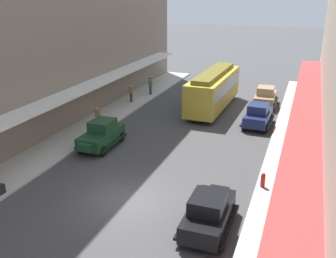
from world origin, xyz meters
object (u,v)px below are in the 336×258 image
object	(u,v)px
parked_car_3	(209,212)
streetcar	(214,88)
parked_car_0	(101,134)
parked_car_2	(258,115)
fire_hydrant	(263,180)
pedestrian_1	(150,86)
pedestrian_2	(98,117)
parked_car_1	(265,96)
pedestrian_0	(131,93)

from	to	relation	value
parked_car_3	streetcar	world-z (taller)	streetcar
parked_car_0	parked_car_2	distance (m)	12.29
parked_car_0	fire_hydrant	bearing A→B (deg)	-11.34
pedestrian_1	pedestrian_2	xyz separation A→B (m)	(0.01, -10.36, -0.02)
parked_car_2	pedestrian_2	size ratio (longest dim) A/B	2.63
parked_car_1	pedestrian_1	bearing A→B (deg)	-177.86
parked_car_2	parked_car_3	world-z (taller)	same
pedestrian_0	pedestrian_2	distance (m)	7.25
parked_car_1	pedestrian_0	bearing A→B (deg)	-163.28
parked_car_0	fire_hydrant	distance (m)	11.30
parked_car_2	pedestrian_2	bearing A→B (deg)	-156.37
parked_car_2	pedestrian_1	xyz separation A→B (m)	(-11.38, 5.39, 0.07)
parked_car_0	parked_car_2	world-z (taller)	same
pedestrian_0	pedestrian_2	size ratio (longest dim) A/B	1.00
parked_car_2	streetcar	world-z (taller)	streetcar
pedestrian_0	parked_car_1	bearing A→B (deg)	16.72
parked_car_2	pedestrian_2	world-z (taller)	parked_car_2
pedestrian_1	fire_hydrant	bearing A→B (deg)	-49.93
pedestrian_2	pedestrian_0	bearing A→B (deg)	95.13
parked_car_1	pedestrian_1	size ratio (longest dim) A/B	2.57
parked_car_0	pedestrian_0	bearing A→B (deg)	104.50
pedestrian_2	parked_car_2	bearing A→B (deg)	23.63
parked_car_3	pedestrian_1	size ratio (longest dim) A/B	2.56
parked_car_0	parked_car_2	bearing A→B (deg)	40.15
streetcar	pedestrian_2	bearing A→B (deg)	-130.40
streetcar	fire_hydrant	world-z (taller)	streetcar
parked_car_2	parked_car_0	bearing A→B (deg)	-139.85
streetcar	pedestrian_2	size ratio (longest dim) A/B	5.88
streetcar	parked_car_2	bearing A→B (deg)	-36.06
parked_car_1	pedestrian_2	bearing A→B (deg)	-136.15
parked_car_0	pedestrian_1	world-z (taller)	parked_car_0
parked_car_2	pedestrian_1	distance (m)	12.59
parked_car_0	pedestrian_1	bearing A→B (deg)	98.50
parked_car_3	pedestrian_0	xyz separation A→B (m)	(-11.90, 17.02, 0.05)
parked_car_1	parked_car_3	bearing A→B (deg)	-89.91
parked_car_1	pedestrian_2	xyz separation A→B (m)	(-11.22, -10.78, 0.05)
parked_car_3	pedestrian_1	world-z (taller)	parked_car_3
fire_hydrant	pedestrian_2	distance (m)	14.05
parked_car_1	parked_car_2	size ratio (longest dim) A/B	0.99
pedestrian_1	pedestrian_0	bearing A→B (deg)	-101.49
pedestrian_0	pedestrian_1	bearing A→B (deg)	78.51
fire_hydrant	pedestrian_1	size ratio (longest dim) A/B	0.49
parked_car_1	pedestrian_2	world-z (taller)	parked_car_1
parked_car_0	pedestrian_0	xyz separation A→B (m)	(-2.63, 10.16, 0.05)
pedestrian_2	parked_car_3	bearing A→B (deg)	-41.07
pedestrian_1	parked_car_2	bearing A→B (deg)	-25.33
parked_car_1	parked_car_3	world-z (taller)	same
parked_car_3	pedestrian_1	xyz separation A→B (m)	(-11.26, 20.17, 0.07)
parked_car_2	pedestrian_0	distance (m)	12.23
fire_hydrant	parked_car_0	bearing A→B (deg)	168.66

